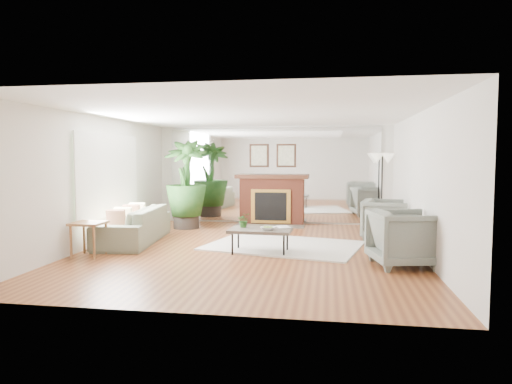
% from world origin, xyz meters
% --- Properties ---
extents(ground, '(7.00, 7.00, 0.00)m').
position_xyz_m(ground, '(0.00, 0.00, 0.00)').
color(ground, brown).
rests_on(ground, ground).
extents(wall_left, '(0.02, 7.00, 2.50)m').
position_xyz_m(wall_left, '(-2.99, 0.00, 1.25)').
color(wall_left, silver).
rests_on(wall_left, ground).
extents(wall_right, '(0.02, 7.00, 2.50)m').
position_xyz_m(wall_right, '(2.99, 0.00, 1.25)').
color(wall_right, silver).
rests_on(wall_right, ground).
extents(wall_back, '(6.00, 0.02, 2.50)m').
position_xyz_m(wall_back, '(0.00, 3.49, 1.25)').
color(wall_back, silver).
rests_on(wall_back, ground).
extents(mirror_panel, '(5.40, 0.04, 2.40)m').
position_xyz_m(mirror_panel, '(0.00, 3.47, 1.25)').
color(mirror_panel, silver).
rests_on(mirror_panel, wall_back).
extents(window_panel, '(0.04, 2.40, 1.50)m').
position_xyz_m(window_panel, '(-2.96, 0.40, 1.35)').
color(window_panel, '#B2E09E').
rests_on(window_panel, wall_left).
extents(fireplace, '(1.85, 0.83, 2.05)m').
position_xyz_m(fireplace, '(0.00, 3.26, 0.66)').
color(fireplace, brown).
rests_on(fireplace, ground).
extents(area_rug, '(3.18, 2.59, 0.03)m').
position_xyz_m(area_rug, '(0.58, 0.43, 0.01)').
color(area_rug, white).
rests_on(area_rug, ground).
extents(coffee_table, '(1.12, 0.68, 0.44)m').
position_xyz_m(coffee_table, '(0.23, -0.26, 0.40)').
color(coffee_table, '#62584D').
rests_on(coffee_table, ground).
extents(sofa, '(1.19, 2.47, 0.69)m').
position_xyz_m(sofa, '(-2.44, 0.40, 0.35)').
color(sofa, gray).
rests_on(sofa, ground).
extents(armchair_back, '(1.08, 1.06, 0.84)m').
position_xyz_m(armchair_back, '(2.60, 1.48, 0.42)').
color(armchair_back, gray).
rests_on(armchair_back, ground).
extents(armchair_front, '(1.16, 1.14, 0.89)m').
position_xyz_m(armchair_front, '(2.60, -0.87, 0.44)').
color(armchair_front, gray).
rests_on(armchair_front, ground).
extents(side_table, '(0.53, 0.53, 0.60)m').
position_xyz_m(side_table, '(-2.65, -0.98, 0.50)').
color(side_table, olive).
rests_on(side_table, ground).
extents(potted_ficus, '(1.09, 1.09, 2.13)m').
position_xyz_m(potted_ficus, '(-1.95, 2.30, 1.14)').
color(potted_ficus, black).
rests_on(potted_ficus, ground).
extents(floor_lamp, '(0.59, 0.33, 1.81)m').
position_xyz_m(floor_lamp, '(2.69, 3.10, 1.54)').
color(floor_lamp, black).
rests_on(floor_lamp, ground).
extents(tabletop_plant, '(0.29, 0.26, 0.27)m').
position_xyz_m(tabletop_plant, '(-0.09, -0.13, 0.57)').
color(tabletop_plant, '#305A21').
rests_on(tabletop_plant, coffee_table).
extents(fruit_bowl, '(0.31, 0.31, 0.06)m').
position_xyz_m(fruit_bowl, '(0.39, -0.38, 0.47)').
color(fruit_bowl, olive).
rests_on(fruit_bowl, coffee_table).
extents(book, '(0.30, 0.34, 0.02)m').
position_xyz_m(book, '(0.53, -0.11, 0.45)').
color(book, olive).
rests_on(book, coffee_table).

